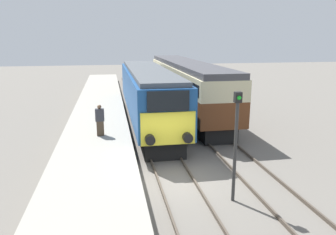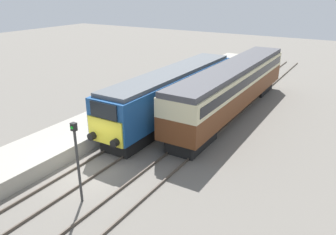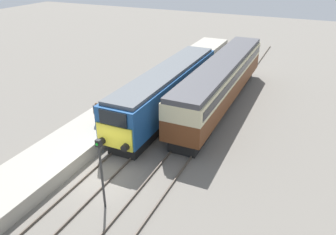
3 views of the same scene
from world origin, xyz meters
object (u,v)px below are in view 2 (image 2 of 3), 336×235
(person_on_platform, at_px, (95,111))
(signal_post, at_px, (77,156))
(locomotive, at_px, (173,92))
(passenger_carriage, at_px, (233,84))

(person_on_platform, distance_m, signal_post, 7.84)
(locomotive, distance_m, signal_post, 11.43)
(locomotive, bearing_deg, signal_post, -81.45)
(locomotive, bearing_deg, passenger_carriage, 45.01)
(passenger_carriage, xyz_separation_m, signal_post, (-1.70, -14.70, -0.03))
(passenger_carriage, relative_size, signal_post, 4.57)
(locomotive, relative_size, signal_post, 3.95)
(person_on_platform, bearing_deg, signal_post, -52.48)
(person_on_platform, bearing_deg, locomotive, 59.14)
(locomotive, distance_m, passenger_carriage, 4.82)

